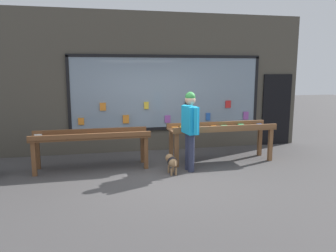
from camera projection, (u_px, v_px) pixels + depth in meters
ground_plane at (167, 176)px, 6.94m from camera, size 40.00×40.00×0.00m
shopfront_facade at (151, 84)px, 8.95m from camera, size 8.88×0.29×3.75m
display_table_left at (91, 139)px, 7.35m from camera, size 2.60×0.72×0.87m
display_table_right at (221, 131)px, 7.99m from camera, size 2.60×0.72×0.93m
person_browsing at (190, 125)px, 7.14m from camera, size 0.28×0.68×1.76m
small_dog at (172, 162)px, 7.07m from camera, size 0.23×0.56×0.39m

